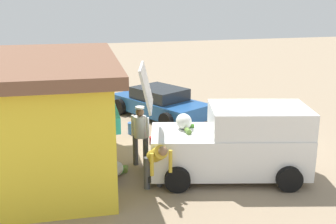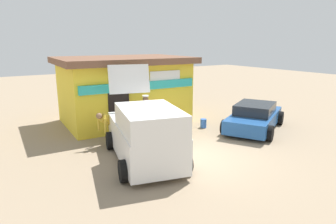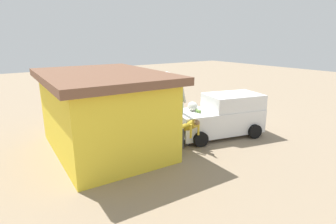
# 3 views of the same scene
# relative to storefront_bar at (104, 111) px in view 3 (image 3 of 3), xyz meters

# --- Properties ---
(ground_plane) EXTENTS (60.00, 60.00, 0.00)m
(ground_plane) POSITION_rel_storefront_bar_xyz_m (0.25, -5.36, -1.60)
(ground_plane) COLOR gray
(storefront_bar) EXTENTS (6.23, 4.56, 3.13)m
(storefront_bar) POSITION_rel_storefront_bar_xyz_m (0.00, 0.00, 0.00)
(storefront_bar) COLOR yellow
(storefront_bar) RESTS_ON ground_plane
(delivery_van) EXTENTS (2.85, 4.59, 2.99)m
(delivery_van) POSITION_rel_storefront_bar_xyz_m (-1.55, -5.02, -0.65)
(delivery_van) COLOR white
(delivery_van) RESTS_ON ground_plane
(parked_sedan) EXTENTS (4.35, 3.45, 1.18)m
(parked_sedan) POSITION_rel_storefront_bar_xyz_m (4.31, -4.38, -1.03)
(parked_sedan) COLOR #1E4C8C
(parked_sedan) RESTS_ON ground_plane
(vendor_standing) EXTENTS (0.48, 0.48, 1.74)m
(vendor_standing) POSITION_rel_storefront_bar_xyz_m (-0.29, -2.73, -0.60)
(vendor_standing) COLOR #4C4C51
(vendor_standing) RESTS_ON ground_plane
(customer_bending) EXTENTS (0.82, 0.61, 1.30)m
(customer_bending) POSITION_rel_storefront_bar_xyz_m (-1.93, -2.82, -0.77)
(customer_bending) COLOR #4C4C51
(customer_bending) RESTS_ON ground_plane
(unloaded_banana_pile) EXTENTS (0.80, 0.77, 0.39)m
(unloaded_banana_pile) POSITION_rel_storefront_bar_xyz_m (-0.77, -1.95, -1.42)
(unloaded_banana_pile) COLOR silver
(unloaded_banana_pile) RESTS_ON ground_plane
(paint_bucket) EXTENTS (0.28, 0.28, 0.40)m
(paint_bucket) POSITION_rel_storefront_bar_xyz_m (2.55, -2.97, -1.40)
(paint_bucket) COLOR blue
(paint_bucket) RESTS_ON ground_plane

